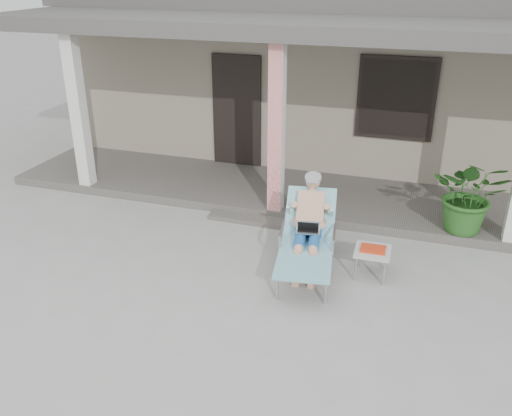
% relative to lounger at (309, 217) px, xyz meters
% --- Properties ---
extents(ground, '(60.00, 60.00, 0.00)m').
position_rel_lounger_xyz_m(ground, '(-0.84, -0.80, -0.73)').
color(ground, '#9E9E99').
rests_on(ground, ground).
extents(house, '(10.40, 5.40, 3.30)m').
position_rel_lounger_xyz_m(house, '(-0.84, 5.70, 0.94)').
color(house, gray).
rests_on(house, ground).
extents(porch_deck, '(10.00, 2.00, 0.15)m').
position_rel_lounger_xyz_m(porch_deck, '(-0.84, 2.20, -0.65)').
color(porch_deck, '#605B56').
rests_on(porch_deck, ground).
extents(porch_overhang, '(10.00, 2.30, 2.85)m').
position_rel_lounger_xyz_m(porch_overhang, '(-0.84, 2.15, 2.06)').
color(porch_overhang, silver).
rests_on(porch_overhang, porch_deck).
extents(porch_step, '(2.00, 0.30, 0.07)m').
position_rel_lounger_xyz_m(porch_step, '(-0.84, 1.05, -0.69)').
color(porch_step, '#605B56').
rests_on(porch_step, ground).
extents(lounger, '(0.93, 1.87, 1.18)m').
position_rel_lounger_xyz_m(lounger, '(0.00, 0.00, 0.00)').
color(lounger, '#B7B7BC').
rests_on(lounger, ground).
extents(side_table, '(0.46, 0.46, 0.41)m').
position_rel_lounger_xyz_m(side_table, '(0.86, 0.00, -0.38)').
color(side_table, beige).
rests_on(side_table, ground).
extents(potted_palm, '(1.13, 1.01, 1.15)m').
position_rel_lounger_xyz_m(potted_palm, '(2.05, 1.45, -0.00)').
color(potted_palm, '#26591E').
rests_on(potted_palm, porch_deck).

